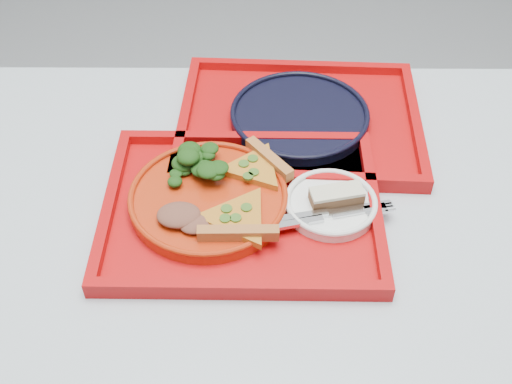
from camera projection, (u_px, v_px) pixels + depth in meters
table at (284, 234)px, 1.13m from camera, size 1.60×0.80×0.75m
tray_main at (242, 211)px, 1.06m from camera, size 0.45×0.35×0.01m
tray_far at (299, 123)px, 1.22m from camera, size 0.47×0.37×0.01m
dinner_plate at (209, 200)px, 1.05m from camera, size 0.26×0.26×0.02m
side_plate at (331, 205)px, 1.05m from camera, size 0.15×0.15×0.01m
navy_plate at (300, 117)px, 1.21m from camera, size 0.26×0.26×0.02m
pizza_slice_a at (238, 216)px, 1.00m from camera, size 0.12×0.14×0.02m
pizza_slice_b at (255, 167)px, 1.08m from camera, size 0.17×0.16×0.02m
salad_heap at (195, 160)px, 1.07m from camera, size 0.10×0.08×0.05m
meat_portion at (179, 215)px, 1.00m from camera, size 0.07×0.06×0.02m
dessert_bar at (337, 196)px, 1.04m from camera, size 0.09×0.05×0.02m
knife at (337, 211)px, 1.02m from camera, size 0.18×0.05×0.01m
fork at (332, 217)px, 1.01m from camera, size 0.18×0.07×0.01m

